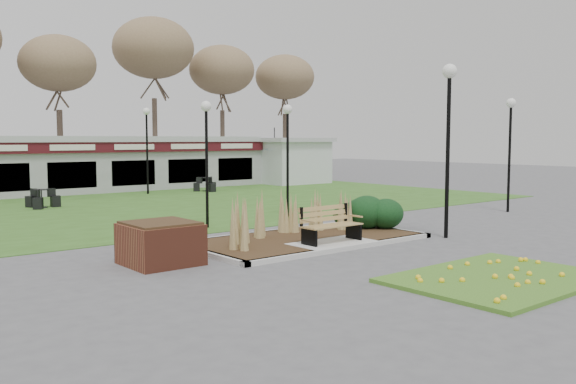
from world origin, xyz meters
TOP-DOWN VIEW (x-y plane):
  - ground at (0.00, 0.00)m, footprint 100.00×100.00m
  - lawn at (0.00, 12.00)m, footprint 34.00×16.00m
  - flower_bed at (0.00, -4.60)m, footprint 4.20×3.00m
  - planting_bed at (1.27, 1.35)m, footprint 6.75×3.40m
  - park_bench at (0.00, 0.25)m, footprint 1.70×0.66m
  - brick_planter at (-4.40, 1.00)m, footprint 1.50×1.50m
  - food_pavilion at (0.00, 19.96)m, footprint 24.60×3.40m
  - service_hut at (13.50, 18.00)m, footprint 4.40×3.40m
  - tree_backdrop at (0.00, 28.00)m, footprint 47.24×5.24m
  - lamp_post_near_left at (3.48, -0.80)m, footprint 0.40×0.40m
  - lamp_post_near_right at (10.36, 1.41)m, footprint 0.35×0.35m
  - lamp_post_mid_left at (-0.70, 5.03)m, footprint 0.33×0.33m
  - lamp_post_mid_right at (2.94, 5.54)m, footprint 0.33×0.33m
  - lamp_post_far_right at (3.17, 16.88)m, footprint 0.36×0.36m
  - bistro_set_c at (-2.93, 13.89)m, footprint 1.22×1.39m
  - bistro_set_d at (6.27, 16.34)m, footprint 1.36×1.20m
  - patio_umbrella at (11.81, 17.63)m, footprint 2.41×2.43m

SIDE VIEW (x-z plane):
  - ground at x=0.00m, z-range 0.00..0.00m
  - lawn at x=0.00m, z-range 0.00..0.02m
  - flower_bed at x=0.00m, z-range -0.01..0.15m
  - bistro_set_d at x=6.27m, z-range -0.10..0.62m
  - bistro_set_c at x=-2.93m, z-range -0.10..0.64m
  - planting_bed at x=1.27m, z-range -0.27..1.00m
  - brick_planter at x=-4.40m, z-range 0.00..0.95m
  - park_bench at x=0.00m, z-range 0.12..1.05m
  - service_hut at x=13.50m, z-range 0.04..2.86m
  - food_pavilion at x=0.00m, z-range 0.03..2.93m
  - patio_umbrella at x=11.81m, z-range 0.31..2.64m
  - lamp_post_mid_left at x=-0.70m, z-range 0.90..4.82m
  - lamp_post_mid_right at x=2.94m, z-range 0.91..4.86m
  - lamp_post_near_right at x=10.36m, z-range 0.98..5.26m
  - lamp_post_far_right at x=3.17m, z-range 0.98..5.28m
  - lamp_post_near_left at x=3.48m, z-range 1.10..5.91m
  - tree_backdrop at x=0.00m, z-range 3.18..13.54m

